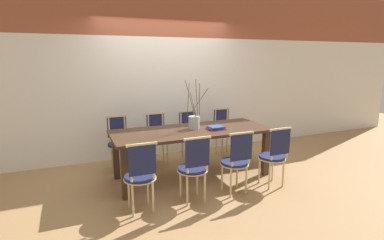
{
  "coord_description": "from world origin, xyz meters",
  "views": [
    {
      "loc": [
        -1.7,
        -4.07,
        1.82
      ],
      "look_at": [
        0.0,
        0.0,
        0.9
      ],
      "focal_mm": 28.0,
      "sensor_mm": 36.0,
      "label": 1
    }
  ],
  "objects_px": {
    "chair_near_center": "(236,160)",
    "vase_centerpiece": "(194,122)",
    "book_stack": "(216,128)",
    "dining_table": "(192,136)",
    "chair_far_center": "(190,133)"
  },
  "relations": [
    {
      "from": "vase_centerpiece",
      "to": "book_stack",
      "type": "height_order",
      "value": "vase_centerpiece"
    },
    {
      "from": "dining_table",
      "to": "chair_far_center",
      "type": "height_order",
      "value": "chair_far_center"
    },
    {
      "from": "dining_table",
      "to": "vase_centerpiece",
      "type": "height_order",
      "value": "vase_centerpiece"
    },
    {
      "from": "book_stack",
      "to": "chair_near_center",
      "type": "bearing_deg",
      "value": -93.51
    },
    {
      "from": "chair_near_center",
      "to": "chair_far_center",
      "type": "relative_size",
      "value": 1.0
    },
    {
      "from": "chair_far_center",
      "to": "vase_centerpiece",
      "type": "relative_size",
      "value": 1.16
    },
    {
      "from": "chair_far_center",
      "to": "chair_near_center",
      "type": "bearing_deg",
      "value": 90.95
    },
    {
      "from": "chair_near_center",
      "to": "vase_centerpiece",
      "type": "distance_m",
      "value": 0.95
    },
    {
      "from": "chair_near_center",
      "to": "chair_far_center",
      "type": "height_order",
      "value": "same"
    },
    {
      "from": "dining_table",
      "to": "book_stack",
      "type": "xyz_separation_m",
      "value": [
        0.35,
        -0.11,
        0.12
      ]
    },
    {
      "from": "book_stack",
      "to": "dining_table",
      "type": "bearing_deg",
      "value": 163.05
    },
    {
      "from": "chair_far_center",
      "to": "book_stack",
      "type": "relative_size",
      "value": 3.19
    },
    {
      "from": "chair_far_center",
      "to": "dining_table",
      "type": "bearing_deg",
      "value": 70.14
    },
    {
      "from": "chair_near_center",
      "to": "vase_centerpiece",
      "type": "xyz_separation_m",
      "value": [
        -0.26,
        0.84,
        0.38
      ]
    },
    {
      "from": "chair_near_center",
      "to": "book_stack",
      "type": "relative_size",
      "value": 3.19
    }
  ]
}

